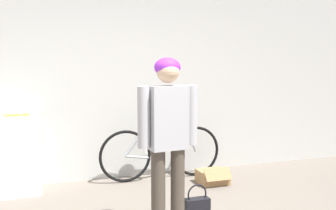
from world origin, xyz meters
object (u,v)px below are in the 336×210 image
person (168,129)px  banana (17,115)px  cardboard_box (213,177)px  bicycle (161,152)px  handbag (197,208)px

person → banana: size_ratio=4.94×
cardboard_box → bicycle: bearing=144.0°
banana → handbag: 2.44m
banana → cardboard_box: 2.58m
person → banana: (-1.35, 1.67, -0.02)m
banana → cardboard_box: size_ratio=0.87×
handbag → person: bearing=-159.8°
person → cardboard_box: person is taller
bicycle → cardboard_box: (0.57, -0.42, -0.29)m
bicycle → person: bearing=-105.1°
banana → handbag: (1.71, -1.54, -0.82)m
banana → cardboard_box: (2.38, -0.49, -0.86)m
banana → person: bearing=-50.9°
bicycle → cardboard_box: bearing=-35.1°
handbag → cardboard_box: (0.67, 1.05, -0.04)m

